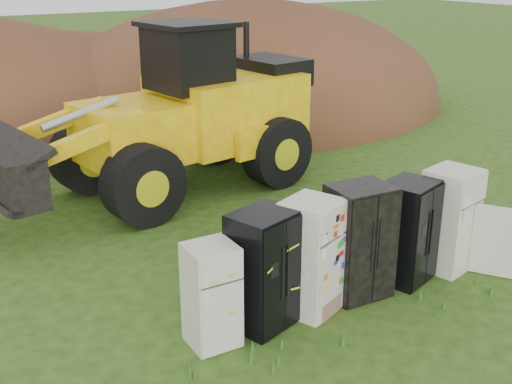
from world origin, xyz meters
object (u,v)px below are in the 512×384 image
fridge_sticker (310,257)px  wheel_loader (154,114)px  fridge_black_right (407,232)px  fridge_leftmost (212,295)px  fridge_open_door (449,220)px  fridge_black_side (263,270)px  fridge_dark_mid (359,241)px

fridge_sticker → wheel_loader: 6.22m
fridge_black_right → fridge_leftmost: bearing=161.8°
fridge_open_door → wheel_loader: wheel_loader is taller
fridge_black_side → fridge_dark_mid: (1.83, 0.02, 0.03)m
fridge_sticker → fridge_black_side: bearing=156.0°
fridge_black_right → fridge_sticker: bearing=161.1°
fridge_leftmost → fridge_black_right: 3.78m
fridge_open_door → wheel_loader: (-3.03, 6.17, 1.04)m
fridge_black_side → fridge_sticker: fridge_sticker is taller
fridge_black_right → fridge_open_door: size_ratio=0.96×
fridge_leftmost → fridge_black_right: fridge_black_right is taller
fridge_sticker → fridge_black_right: bearing=-23.0°
fridge_dark_mid → fridge_open_door: size_ratio=1.02×
fridge_leftmost → fridge_open_door: bearing=0.4°
fridge_sticker → fridge_dark_mid: (0.99, 0.03, 0.02)m
fridge_dark_mid → fridge_black_right: size_ratio=1.06×
fridge_black_right → wheel_loader: bearing=89.7°
fridge_leftmost → fridge_black_right: bearing=1.0°
fridge_sticker → fridge_open_door: 2.99m
fridge_black_side → fridge_sticker: size_ratio=0.99×
fridge_black_side → fridge_black_right: 2.87m
fridge_leftmost → fridge_dark_mid: 2.75m
fridge_open_door → fridge_black_right: bearing=163.6°
fridge_black_side → fridge_open_door: (3.83, -0.05, 0.01)m
fridge_sticker → fridge_open_door: bearing=-23.7°
fridge_sticker → fridge_black_right: fridge_sticker is taller
fridge_black_right → wheel_loader: wheel_loader is taller
fridge_black_side → fridge_sticker: 0.85m
fridge_leftmost → fridge_black_side: fridge_black_side is taller
fridge_leftmost → fridge_sticker: (1.75, 0.05, 0.15)m
fridge_black_side → wheel_loader: 6.26m
fridge_sticker → fridge_open_door: (2.99, -0.04, 0.00)m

